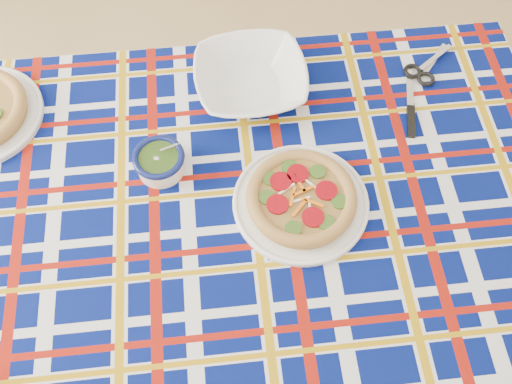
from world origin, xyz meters
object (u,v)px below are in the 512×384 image
(serving_bowl, at_px, (251,80))
(dining_table, at_px, (223,226))
(pesto_bowl, at_px, (159,161))
(main_focaccia_plate, at_px, (301,198))

(serving_bowl, bearing_deg, dining_table, -81.80)
(pesto_bowl, relative_size, serving_bowl, 0.43)
(main_focaccia_plate, bearing_deg, pesto_bowl, -177.50)
(dining_table, distance_m, pesto_bowl, 0.20)
(dining_table, xyz_separation_m, main_focaccia_plate, (0.15, 0.07, 0.10))
(dining_table, relative_size, serving_bowl, 6.64)
(dining_table, height_order, serving_bowl, serving_bowl)
(pesto_bowl, bearing_deg, serving_bowl, 68.04)
(dining_table, bearing_deg, main_focaccia_plate, -0.78)
(main_focaccia_plate, height_order, serving_bowl, serving_bowl)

